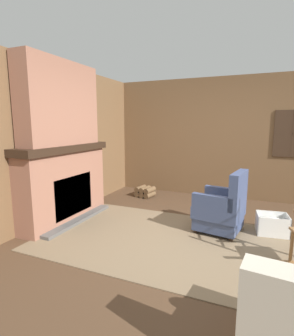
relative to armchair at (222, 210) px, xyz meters
The scene contains 11 objects.
ground_plane 0.63m from the armchair, 111.10° to the right, with size 14.00×14.00×0.00m, color #4C3523.
wood_panel_wall_left 2.89m from the armchair, 169.67° to the right, with size 0.06×5.55×2.58m.
wood_panel_wall_back 2.23m from the armchair, 94.62° to the left, with size 5.55×0.09×2.58m.
fireplace_hearth 2.53m from the armchair, 168.73° to the right, with size 0.59×1.84×1.26m.
chimney_breast 2.97m from the armchair, 168.79° to the right, with size 0.33×1.53×1.30m.
area_rug 0.85m from the armchair, 130.97° to the right, with size 3.73×2.15×0.01m.
armchair is the anchor object (origin of this frame).
firewood_stack 2.26m from the armchair, 143.91° to the left, with size 0.42×0.38×0.23m.
laundry_basket 0.75m from the armchair, 17.27° to the left, with size 0.47×0.40×0.30m.
oil_lamp_vase 2.80m from the armchair, 163.94° to the right, with size 0.13×0.13×0.29m.
storage_case 2.70m from the armchair, behind, with size 0.16×0.21×0.14m.
Camera 1 is at (0.62, -3.35, 1.60)m, focal length 28.00 mm.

